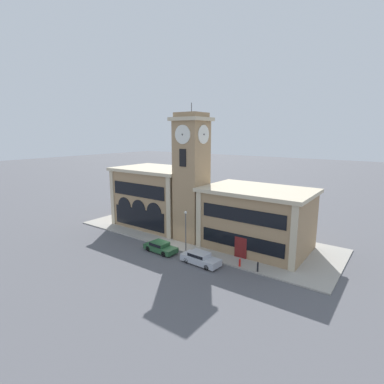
{
  "coord_description": "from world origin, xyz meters",
  "views": [
    {
      "loc": [
        23.0,
        -27.19,
        14.36
      ],
      "look_at": [
        1.4,
        2.51,
        7.1
      ],
      "focal_mm": 28.0,
      "sensor_mm": 36.0,
      "label": 1
    }
  ],
  "objects_px": {
    "parked_car_near": "(160,247)",
    "bollard": "(258,267)",
    "fire_hydrant": "(240,263)",
    "parked_car_mid": "(200,258)",
    "street_lamp": "(186,224)"
  },
  "relations": [
    {
      "from": "parked_car_near",
      "to": "street_lamp",
      "type": "distance_m",
      "value": 4.23
    },
    {
      "from": "fire_hydrant",
      "to": "bollard",
      "type": "bearing_deg",
      "value": -0.57
    },
    {
      "from": "parked_car_near",
      "to": "fire_hydrant",
      "type": "relative_size",
      "value": 5.04
    },
    {
      "from": "parked_car_mid",
      "to": "bollard",
      "type": "distance_m",
      "value": 6.31
    },
    {
      "from": "parked_car_mid",
      "to": "street_lamp",
      "type": "relative_size",
      "value": 0.93
    },
    {
      "from": "parked_car_near",
      "to": "bollard",
      "type": "height_order",
      "value": "parked_car_near"
    },
    {
      "from": "street_lamp",
      "to": "fire_hydrant",
      "type": "bearing_deg",
      "value": -0.81
    },
    {
      "from": "fire_hydrant",
      "to": "parked_car_mid",
      "type": "bearing_deg",
      "value": -155.96
    },
    {
      "from": "parked_car_near",
      "to": "bollard",
      "type": "distance_m",
      "value": 12.14
    },
    {
      "from": "parked_car_near",
      "to": "parked_car_mid",
      "type": "distance_m",
      "value": 5.95
    },
    {
      "from": "fire_hydrant",
      "to": "parked_car_near",
      "type": "bearing_deg",
      "value": -169.86
    },
    {
      "from": "street_lamp",
      "to": "fire_hydrant",
      "type": "xyz_separation_m",
      "value": [
        7.41,
        -0.1,
        -2.94
      ]
    },
    {
      "from": "street_lamp",
      "to": "bollard",
      "type": "relative_size",
      "value": 4.73
    },
    {
      "from": "parked_car_mid",
      "to": "street_lamp",
      "type": "bearing_deg",
      "value": 154.27
    },
    {
      "from": "parked_car_mid",
      "to": "street_lamp",
      "type": "height_order",
      "value": "street_lamp"
    }
  ]
}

